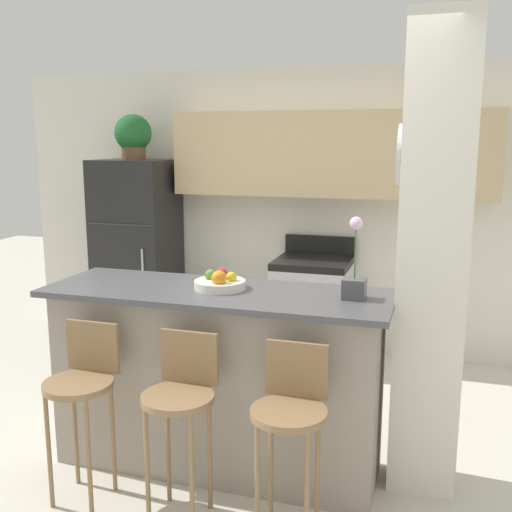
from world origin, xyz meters
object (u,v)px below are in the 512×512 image
Objects in this scene: stove_range at (312,309)px; fruit_bowl at (220,282)px; trash_bin at (185,335)px; bar_stool_left at (83,385)px; bar_stool_right at (291,414)px; refrigerator at (138,253)px; bar_stool_mid at (181,399)px; potted_plant_on_fridge at (133,135)px; orchid_vase at (354,277)px.

stove_range is 1.97m from fruit_bowl.
stove_range is 1.17m from trash_bin.
bar_stool_left is 1.14m from bar_stool_right.
bar_stool_mid is at bearing -57.69° from refrigerator.
potted_plant_on_fridge is at bearing 122.31° from bar_stool_mid.
potted_plant_on_fridge reaches higher than orchid_vase.
bar_stool_mid is at bearing -57.69° from potted_plant_on_fridge.
trash_bin is at bearing -20.50° from refrigerator.
refrigerator is 4.58× the size of trash_bin.
trash_bin is at bearing 99.84° from bar_stool_left.
fruit_bowl is 0.77× the size of trash_bin.
orchid_vase is 1.51× the size of fruit_bowl.
bar_stool_left is (0.94, -2.38, -0.23)m from refrigerator.
refrigerator is 4.29× the size of potted_plant_on_fridge.
refrigerator is 1.73m from stove_range.
stove_range reaches higher than bar_stool_right.
fruit_bowl reaches higher than trash_bin.
bar_stool_right is at bearing -80.69° from stove_range.
bar_stool_left is 0.93m from fruit_bowl.
bar_stool_mid reaches higher than trash_bin.
potted_plant_on_fridge is at bearing 131.07° from bar_stool_right.
refrigerator is 1.63× the size of stove_range.
fruit_bowl reaches higher than bar_stool_left.
stove_range is at bearing 108.12° from orchid_vase.
orchid_vase is 0.77m from fruit_bowl.
bar_stool_left is 3.26× the size of fruit_bowl.
stove_range is 1.12× the size of bar_stool_right.
stove_range is 2.41× the size of orchid_vase.
bar_stool_left is 1.00× the size of bar_stool_mid.
bar_stool_right is at bearing -48.93° from refrigerator.
bar_stool_left is (-0.75, -2.39, 0.18)m from stove_range.
bar_stool_mid is 0.57m from bar_stool_right.
fruit_bowl is at bearing 43.05° from bar_stool_left.
potted_plant_on_fridge is 0.91× the size of orchid_vase.
bar_stool_mid is 2.35× the size of potted_plant_on_fridge.
bar_stool_right is at bearing -44.27° from fruit_bowl.
fruit_bowl is at bearing 135.73° from bar_stool_right.
fruit_bowl is (-0.56, 0.54, 0.48)m from bar_stool_right.
refrigerator reaches higher than orchid_vase.
fruit_bowl is at bearing -178.87° from orchid_vase.
bar_stool_left is at bearing -80.16° from trash_bin.
bar_stool_mid is 1.11m from orchid_vase.
fruit_bowl is (1.52, -1.84, -0.84)m from potted_plant_on_fridge.
bar_stool_mid is 2.15× the size of orchid_vase.
bar_stool_mid is 2.41m from trash_bin.
refrigerator reaches higher than fruit_bowl.
orchid_vase reaches higher than stove_range.
stove_range is 2.51m from bar_stool_left.
stove_range is at bearing 99.31° from bar_stool_right.
bar_stool_left is at bearing 180.00° from bar_stool_right.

